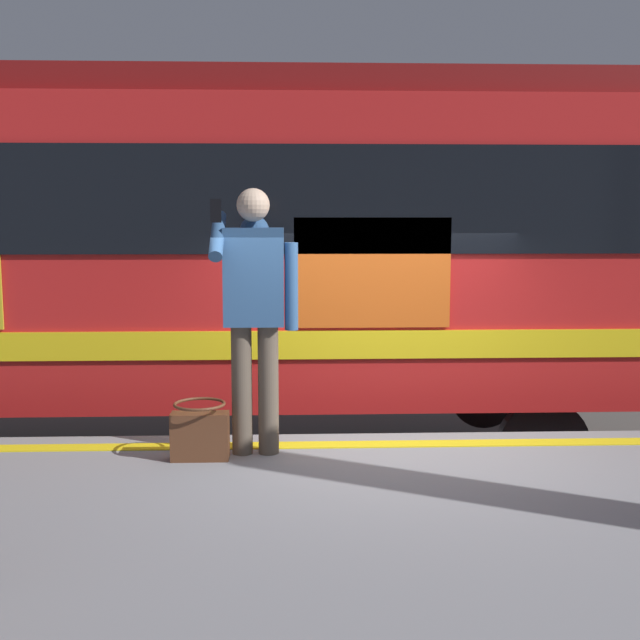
{
  "coord_description": "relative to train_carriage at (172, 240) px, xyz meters",
  "views": [
    {
      "loc": [
        0.66,
        5.73,
        2.62
      ],
      "look_at": [
        0.45,
        0.3,
        1.92
      ],
      "focal_mm": 44.2,
      "sensor_mm": 36.0,
      "label": 1
    }
  ],
  "objects": [
    {
      "name": "handbag",
      "position": [
        -0.57,
        2.8,
        -1.2
      ],
      "size": [
        0.38,
        0.35,
        0.39
      ],
      "color": "#59331E",
      "rests_on": "platform"
    },
    {
      "name": "track_rail_far",
      "position": [
        -1.83,
        -0.72,
        -2.33
      ],
      "size": [
        22.5,
        0.08,
        0.16
      ],
      "primitive_type": "cube",
      "color": "slate",
      "rests_on": "ground"
    },
    {
      "name": "train_carriage",
      "position": [
        0.0,
        0.0,
        0.0
      ],
      "size": [
        10.65,
        2.75,
        3.74
      ],
      "color": "red",
      "rests_on": "ground"
    },
    {
      "name": "track_rail_near",
      "position": [
        -1.83,
        0.71,
        -2.33
      ],
      "size": [
        22.5,
        0.08,
        0.16
      ],
      "primitive_type": "cube",
      "color": "slate",
      "rests_on": "ground"
    },
    {
      "name": "ground_plane",
      "position": [
        -1.83,
        2.21,
        -2.41
      ],
      "size": [
        25.96,
        25.96,
        0.0
      ],
      "primitive_type": "plane",
      "color": "#4C4742"
    },
    {
      "name": "passenger",
      "position": [
        -0.93,
        2.67,
        -0.32
      ],
      "size": [
        0.57,
        0.55,
        1.8
      ],
      "color": "brown",
      "rests_on": "platform"
    },
    {
      "name": "safety_line",
      "position": [
        -1.83,
        2.51,
        -1.38
      ],
      "size": [
        16.96,
        0.16,
        0.01
      ],
      "primitive_type": "cube",
      "color": "yellow",
      "rests_on": "platform"
    }
  ]
}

